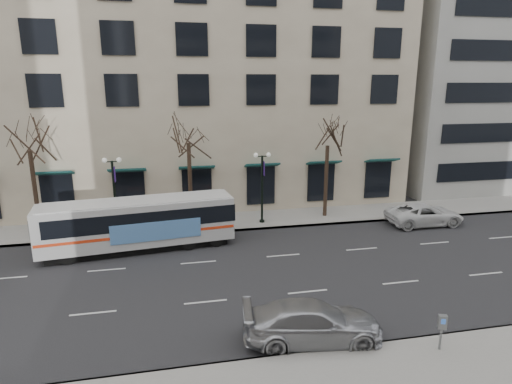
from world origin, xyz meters
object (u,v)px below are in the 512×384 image
object	(u,v)px
tree_far_right	(328,132)
city_bus	(140,222)
tree_far_mid	(188,129)
lamp_post_left	(115,192)
tree_far_left	(28,135)
pay_station	(442,325)
white_pickup	(424,214)
silver_car	(313,322)
lamp_post_right	(262,184)

from	to	relation	value
tree_far_right	city_bus	xyz separation A→B (m)	(-13.29, -3.70, -4.72)
tree_far_mid	lamp_post_left	size ratio (longest dim) A/B	1.64
tree_far_left	lamp_post_left	xyz separation A→B (m)	(5.01, -0.60, -3.75)
city_bus	pay_station	xyz separation A→B (m)	(11.65, -13.05, -0.52)
white_pickup	pay_station	distance (m)	15.91
lamp_post_left	silver_car	distance (m)	17.05
tree_far_mid	tree_far_right	world-z (taller)	tree_far_mid
silver_car	lamp_post_right	bearing A→B (deg)	2.98
pay_station	lamp_post_right	bearing A→B (deg)	122.93
lamp_post_right	white_pickup	world-z (taller)	lamp_post_right
white_pickup	pay_station	world-z (taller)	pay_station
lamp_post_left	city_bus	world-z (taller)	lamp_post_left
tree_far_right	lamp_post_right	world-z (taller)	tree_far_right
tree_far_right	silver_car	xyz separation A→B (m)	(-6.11, -15.00, -5.62)
tree_far_mid	lamp_post_right	size ratio (longest dim) A/B	1.64
tree_far_left	pay_station	bearing A→B (deg)	-42.36
tree_far_left	lamp_post_right	xyz separation A→B (m)	(15.01, -0.60, -3.75)
lamp_post_left	silver_car	world-z (taller)	lamp_post_left
lamp_post_right	tree_far_left	bearing A→B (deg)	177.71
tree_far_mid	pay_station	xyz separation A→B (m)	(8.36, -16.74, -5.72)
tree_far_mid	silver_car	distance (m)	16.66
lamp_post_left	pay_station	distance (m)	21.02
silver_car	pay_station	world-z (taller)	silver_car
tree_far_mid	white_pickup	distance (m)	17.79
pay_station	white_pickup	bearing A→B (deg)	80.79
silver_car	white_pickup	size ratio (longest dim) A/B	1.01
tree_far_left	tree_far_right	world-z (taller)	tree_far_left
tree_far_mid	tree_far_right	size ratio (longest dim) A/B	1.06
tree_far_right	pay_station	size ratio (longest dim) A/B	5.65
tree_far_right	silver_car	bearing A→B (deg)	-112.16
city_bus	silver_car	world-z (taller)	city_bus
tree_far_right	white_pickup	distance (m)	9.08
lamp_post_left	white_pickup	distance (m)	21.65
city_bus	lamp_post_right	bearing A→B (deg)	13.70
pay_station	city_bus	bearing A→B (deg)	152.97
tree_far_right	silver_car	world-z (taller)	tree_far_right
tree_far_left	lamp_post_left	world-z (taller)	tree_far_left
lamp_post_left	silver_car	size ratio (longest dim) A/B	0.94
lamp_post_left	lamp_post_right	xyz separation A→B (m)	(10.00, 0.00, 0.00)
lamp_post_left	city_bus	bearing A→B (deg)	-61.24
tree_far_mid	white_pickup	bearing A→B (deg)	-10.44
city_bus	tree_far_mid	bearing A→B (deg)	41.56
tree_far_mid	silver_car	world-z (taller)	tree_far_mid
city_bus	white_pickup	xyz separation A→B (m)	(19.70, 0.67, -0.94)
tree_far_right	silver_car	size ratio (longest dim) A/B	1.46
tree_far_mid	lamp_post_right	distance (m)	6.41
tree_far_mid	city_bus	distance (m)	7.18
tree_far_left	city_bus	world-z (taller)	tree_far_left
tree_far_left	city_bus	bearing A→B (deg)	-28.87
tree_far_left	city_bus	size ratio (longest dim) A/B	0.71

